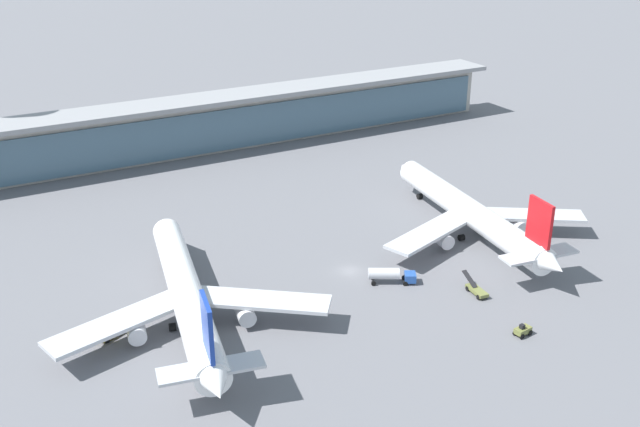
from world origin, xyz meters
TOP-DOWN VIEW (x-y plane):
  - ground_plane at (0.00, 0.00)m, footprint 1200.00×1200.00m
  - airliner_left_stand at (-32.62, -2.83)m, footprint 45.01×59.28m
  - airliner_centre_stand at (29.79, 1.52)m, footprint 45.51×59.58m
  - service_truck_near_nose_olive at (15.09, -18.17)m, footprint 2.35×6.90m
  - service_truck_under_wing_blue at (3.88, -7.47)m, footprint 8.61×6.14m
  - service_truck_mid_apron_yellow at (-45.08, -0.89)m, footprint 6.62×4.44m
  - service_truck_on_taxiway_olive at (12.90, -32.20)m, footprint 3.04×2.04m
  - terminal_building at (0.00, 79.30)m, footprint 184.44×12.80m

SIDE VIEW (x-z plane):
  - ground_plane at x=0.00m, z-range 0.00..0.00m
  - service_truck_near_nose_olive at x=15.09m, z-range -0.54..2.16m
  - service_truck_mid_apron_yellow at x=-45.08m, z-range -0.54..2.16m
  - service_truck_on_taxiway_olive at x=12.90m, z-range -0.15..1.90m
  - service_truck_under_wing_blue at x=3.88m, z-range 0.23..3.18m
  - airliner_left_stand at x=-32.62m, z-range -2.94..12.93m
  - airliner_centre_stand at x=29.79m, z-range -2.94..12.93m
  - terminal_building at x=0.00m, z-range 0.27..15.47m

